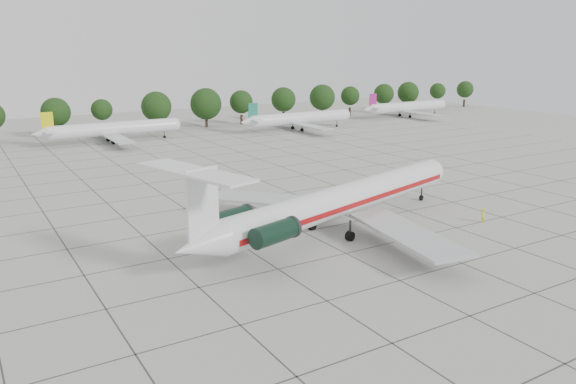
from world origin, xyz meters
The scene contains 8 objects.
ground centered at (0.00, 0.00, 0.00)m, with size 260.00×260.00×0.00m, color #A5A59E.
apron_joints centered at (0.00, 15.00, 0.01)m, with size 170.00×170.00×0.02m, color #383838.
main_airliner centered at (2.63, -2.29, 3.69)m, with size 43.80×33.69×10.44m.
ground_crew centered at (20.21, -8.19, 0.87)m, with size 0.63×0.41×1.73m, color yellow.
bg_airliner_c centered at (-2.15, 72.95, 2.91)m, with size 28.24×27.20×7.40m.
bg_airliner_d centered at (42.61, 67.49, 2.91)m, with size 28.24×27.20×7.40m.
bg_airliner_e centered at (84.47, 73.85, 2.91)m, with size 28.24×27.20×7.40m.
tree_line centered at (-11.68, 85.00, 5.98)m, with size 249.86×8.44×10.22m.
Camera 1 is at (-32.92, -50.71, 20.41)m, focal length 35.00 mm.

